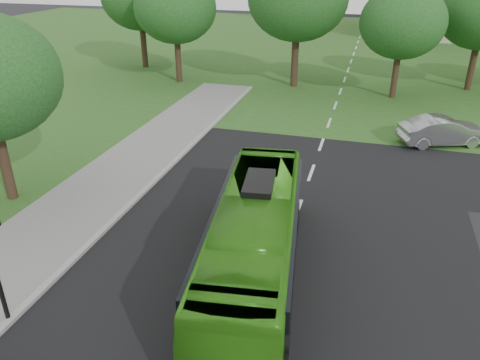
% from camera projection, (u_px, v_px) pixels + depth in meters
% --- Properties ---
extents(ground, '(160.00, 160.00, 0.00)m').
position_uv_depth(ground, '(265.00, 301.00, 14.84)').
color(ground, black).
rests_on(ground, ground).
extents(street_surfaces, '(120.00, 120.00, 0.15)m').
position_uv_depth(street_surfaces, '(331.00, 102.00, 34.58)').
color(street_surfaces, black).
rests_on(street_surfaces, ground).
extents(tree_park_a, '(6.63, 6.63, 8.81)m').
position_uv_depth(tree_park_a, '(175.00, 8.00, 37.59)').
color(tree_park_a, black).
rests_on(tree_park_a, ground).
extents(tree_park_c, '(6.09, 6.09, 8.09)m').
position_uv_depth(tree_park_c, '(403.00, 22.00, 33.37)').
color(tree_park_c, black).
rests_on(tree_park_c, ground).
extents(bus, '(3.87, 10.90, 2.97)m').
position_uv_depth(bus, '(255.00, 241.00, 15.26)').
color(bus, '#399119').
rests_on(bus, ground).
extents(sedan, '(5.22, 3.41, 1.62)m').
position_uv_depth(sedan, '(443.00, 131.00, 26.65)').
color(sedan, '#A0A0A5').
rests_on(sedan, ground).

